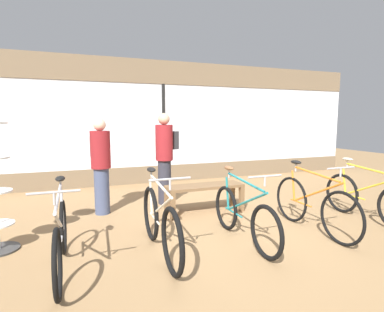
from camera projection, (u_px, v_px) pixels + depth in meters
The scene contains 10 objects.
ground_plane at pixel (231, 231), 4.53m from camera, with size 24.00×24.00×0.00m, color #99754C.
shop_back_wall at pixel (163, 121), 7.94m from camera, with size 12.00×0.08×3.20m.
bicycle_far_left at pixel (61, 238), 3.28m from camera, with size 0.46×1.72×1.02m.
bicycle_left at pixel (160, 223), 3.70m from camera, with size 0.46×1.79×1.06m.
bicycle_center at pixel (243, 215), 4.10m from camera, with size 0.46×1.73×1.02m.
bicycle_right at pixel (313, 205), 4.48m from camera, with size 0.46×1.76×1.05m.
bicycle_far_right at pixel (367, 198), 4.94m from camera, with size 0.46×1.76×1.03m.
display_bench at pixel (205, 190), 5.41m from camera, with size 1.40×0.44×0.51m.
customer_near_rack at pixel (165, 155), 5.92m from camera, with size 0.56×0.50×1.80m.
customer_by_window at pixel (101, 163), 5.28m from camera, with size 0.39×0.52×1.69m.
Camera 1 is at (-2.08, -3.87, 1.68)m, focal length 28.00 mm.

